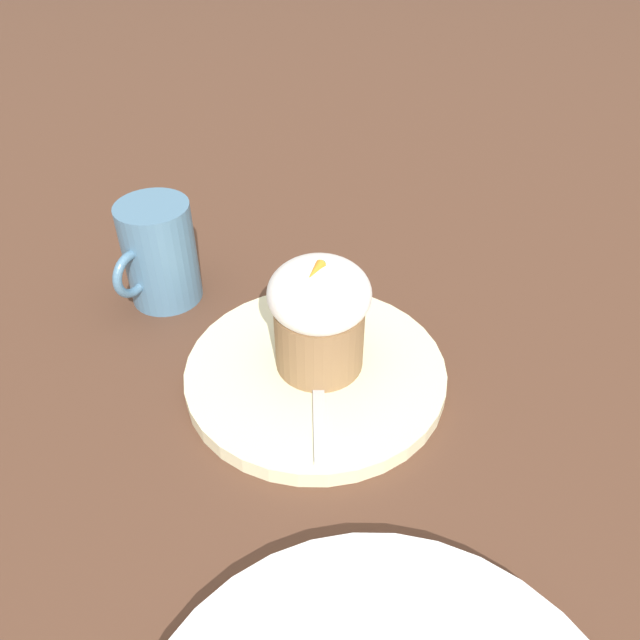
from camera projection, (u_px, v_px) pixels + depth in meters
ground_plane at (316, 379)px, 0.57m from camera, size 4.00×4.00×0.00m
dessert_plate at (316, 373)px, 0.57m from camera, size 0.23×0.23×0.02m
carrot_cake at (320, 314)px, 0.53m from camera, size 0.09×0.09×0.11m
spoon at (318, 382)px, 0.54m from camera, size 0.12×0.08×0.01m
coffee_cup at (159, 254)px, 0.63m from camera, size 0.10×0.07×0.11m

